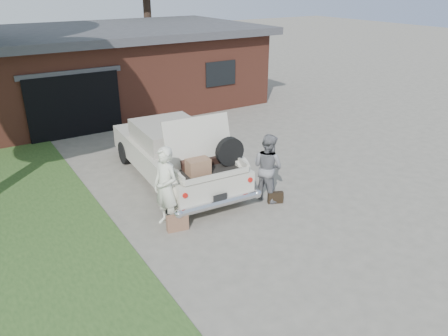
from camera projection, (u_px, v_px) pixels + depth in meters
ground at (238, 220)px, 10.19m from camera, size 90.00×90.00×0.00m
house at (109, 67)px, 18.90m from camera, size 12.80×7.80×3.30m
sedan at (175, 153)px, 12.00m from camera, size 2.35×5.40×2.16m
woman_left at (166, 188)px, 9.62m from camera, size 0.62×0.78×1.89m
woman_right at (268, 167)px, 10.86m from camera, size 0.85×0.98×1.73m
suitcase_left at (177, 223)px, 9.70m from camera, size 0.50×0.24×0.37m
suitcase_right at (275, 197)px, 10.91m from camera, size 0.40×0.27×0.30m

